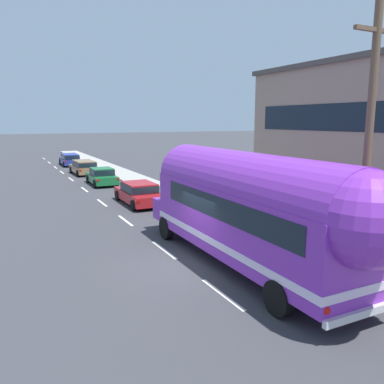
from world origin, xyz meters
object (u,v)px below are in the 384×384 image
(car_third, at_px, (84,166))
(car_fourth, at_px, (70,159))
(utility_pole, at_px, (368,146))
(painted_bus, at_px, (253,207))
(car_second, at_px, (102,176))
(car_lead, at_px, (139,192))

(car_third, bearing_deg, car_fourth, 89.26)
(utility_pole, xyz_separation_m, car_third, (-2.55, 29.99, -3.64))
(painted_bus, bearing_deg, utility_pole, -45.38)
(car_fourth, bearing_deg, painted_bus, -89.94)
(painted_bus, xyz_separation_m, car_second, (-0.06, 20.80, -1.57))
(car_lead, height_order, car_second, same)
(utility_pole, bearing_deg, car_lead, 98.53)
(painted_bus, bearing_deg, car_third, 90.31)
(car_lead, xyz_separation_m, car_third, (-0.34, 15.26, 0.04))
(utility_pole, relative_size, car_second, 1.97)
(car_second, bearing_deg, car_lead, -88.36)
(car_third, bearing_deg, painted_bus, -89.69)
(car_lead, relative_size, car_third, 1.04)
(car_fourth, bearing_deg, car_second, -90.06)
(painted_bus, relative_size, car_third, 2.67)
(car_third, distance_m, car_fourth, 8.43)
(painted_bus, bearing_deg, car_second, 90.15)
(utility_pole, distance_m, car_lead, 15.34)
(painted_bus, relative_size, car_fourth, 2.57)
(painted_bus, relative_size, car_lead, 2.56)
(car_second, bearing_deg, car_third, 90.79)
(car_second, distance_m, car_third, 6.76)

